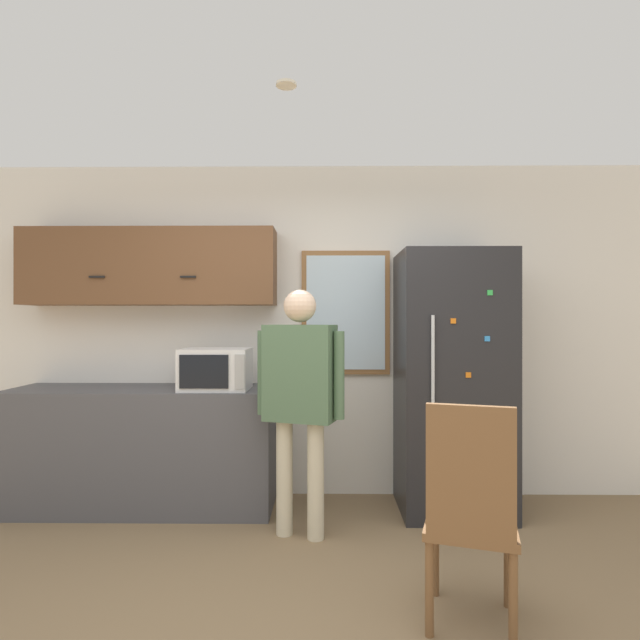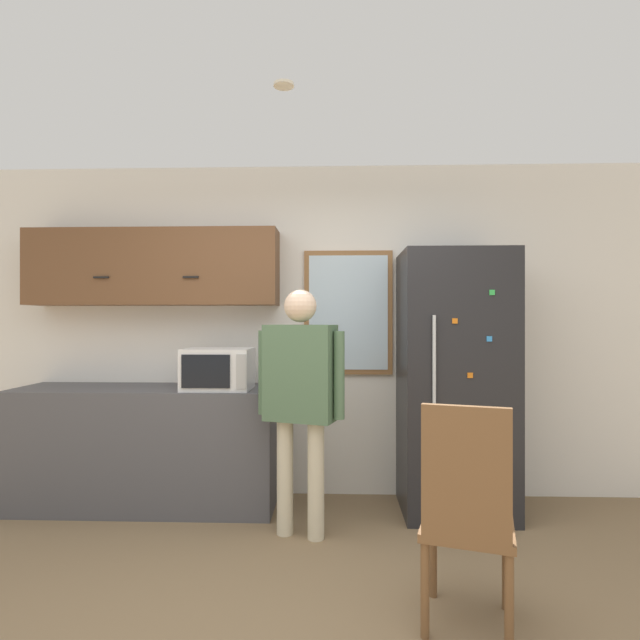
{
  "view_description": "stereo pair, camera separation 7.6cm",
  "coord_description": "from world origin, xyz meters",
  "px_view_note": "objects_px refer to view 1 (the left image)",
  "views": [
    {
      "loc": [
        0.2,
        -2.09,
        1.43
      ],
      "look_at": [
        0.16,
        1.11,
        1.43
      ],
      "focal_mm": 28.0,
      "sensor_mm": 36.0,
      "label": 1
    },
    {
      "loc": [
        0.27,
        -2.09,
        1.43
      ],
      "look_at": [
        0.16,
        1.11,
        1.43
      ],
      "focal_mm": 28.0,
      "sensor_mm": 36.0,
      "label": 2
    }
  ],
  "objects_px": {
    "microwave": "(216,369)",
    "chair": "(470,508)",
    "person": "(300,386)",
    "refrigerator": "(452,381)"
  },
  "relations": [
    {
      "from": "microwave",
      "to": "person",
      "type": "relative_size",
      "value": 0.31
    },
    {
      "from": "microwave",
      "to": "person",
      "type": "bearing_deg",
      "value": -32.95
    },
    {
      "from": "chair",
      "to": "microwave",
      "type": "bearing_deg",
      "value": -27.11
    },
    {
      "from": "person",
      "to": "chair",
      "type": "xyz_separation_m",
      "value": [
        0.84,
        -1.0,
        -0.43
      ]
    },
    {
      "from": "microwave",
      "to": "refrigerator",
      "type": "bearing_deg",
      "value": 1.52
    },
    {
      "from": "person",
      "to": "refrigerator",
      "type": "xyz_separation_m",
      "value": [
        1.12,
        0.47,
        -0.03
      ]
    },
    {
      "from": "microwave",
      "to": "refrigerator",
      "type": "height_order",
      "value": "refrigerator"
    },
    {
      "from": "microwave",
      "to": "chair",
      "type": "xyz_separation_m",
      "value": [
        1.49,
        -1.42,
        -0.5
      ]
    },
    {
      "from": "person",
      "to": "microwave",
      "type": "bearing_deg",
      "value": 164.34
    },
    {
      "from": "microwave",
      "to": "person",
      "type": "distance_m",
      "value": 0.78
    }
  ]
}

